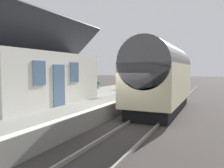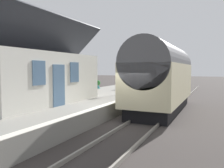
% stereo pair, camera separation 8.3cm
% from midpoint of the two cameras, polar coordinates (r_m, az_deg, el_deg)
% --- Properties ---
extents(ground_plane, '(160.00, 160.00, 0.00)m').
position_cam_midpoint_polar(ground_plane, '(11.50, 3.56, -9.74)').
color(ground_plane, '#383330').
extents(platform, '(32.00, 5.87, 0.81)m').
position_cam_midpoint_polar(platform, '(13.31, -12.55, -6.19)').
color(platform, gray).
rests_on(platform, ground).
extents(platform_edge_coping, '(32.00, 0.36, 0.02)m').
position_cam_midpoint_polar(platform_edge_coping, '(11.80, -1.80, -5.34)').
color(platform_edge_coping, beige).
rests_on(platform_edge_coping, platform).
extents(rail_near, '(52.00, 0.08, 0.14)m').
position_cam_midpoint_polar(rail_near, '(11.02, 11.57, -10.03)').
color(rail_near, gray).
rests_on(rail_near, ground).
extents(rail_far, '(52.00, 0.08, 0.14)m').
position_cam_midpoint_polar(rail_far, '(11.42, 4.41, -9.48)').
color(rail_far, gray).
rests_on(rail_far, ground).
extents(train, '(8.80, 2.73, 4.32)m').
position_cam_midpoint_polar(train, '(14.90, 12.55, 1.86)').
color(train, black).
rests_on(train, ground).
extents(station_building, '(8.02, 4.06, 5.53)m').
position_cam_midpoint_polar(station_building, '(13.29, -18.59, 2.03)').
color(station_building, silver).
rests_on(station_building, platform).
extents(planter_edge_far, '(0.46, 0.46, 0.80)m').
position_cam_midpoint_polar(planter_edge_far, '(22.09, -3.41, -0.10)').
color(planter_edge_far, teal).
rests_on(planter_edge_far, platform).
extents(planter_edge_near, '(0.51, 0.51, 0.87)m').
position_cam_midpoint_polar(planter_edge_near, '(21.04, 2.12, -0.04)').
color(planter_edge_near, teal).
rests_on(planter_edge_near, platform).
extents(planter_bench_right, '(0.61, 0.61, 0.88)m').
position_cam_midpoint_polar(planter_bench_right, '(19.98, -4.82, -0.41)').
color(planter_bench_right, gray).
rests_on(planter_bench_right, platform).
extents(lamp_post_platform, '(0.32, 0.50, 3.96)m').
position_cam_midpoint_polar(lamp_post_platform, '(18.94, 5.99, 6.34)').
color(lamp_post_platform, black).
rests_on(lamp_post_platform, platform).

